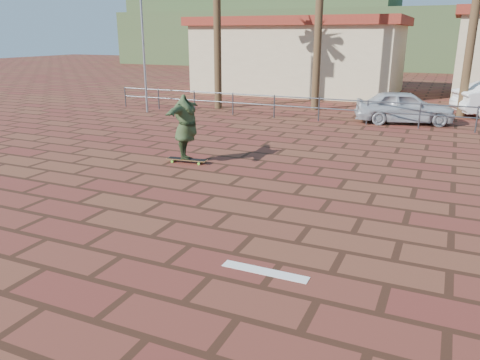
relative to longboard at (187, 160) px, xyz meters
name	(u,v)px	position (x,y,z in m)	size (l,w,h in m)	color
ground	(253,235)	(3.68, -3.89, -0.10)	(120.00, 120.00, 0.00)	brown
paint_stripe	(265,271)	(4.38, -5.09, -0.09)	(1.40, 0.22, 0.01)	white
guardrail	(368,108)	(3.68, 8.11, 0.58)	(24.06, 0.06, 1.00)	#47494F
flagpole	(144,8)	(-6.20, 7.11, 4.54)	(1.30, 0.10, 8.00)	gray
building_west	(300,55)	(-2.32, 18.11, 2.18)	(12.60, 7.60, 4.50)	beige
hill_front	(429,39)	(3.68, 46.11, 2.90)	(70.00, 18.00, 6.00)	#384C28
hill_back	(262,30)	(-18.32, 52.11, 3.90)	(35.00, 14.00, 8.00)	#384C28
longboard	(187,160)	(0.00, 0.00, 0.00)	(1.22, 0.40, 0.12)	olive
skateboarder	(186,127)	(0.00, 0.00, 0.94)	(2.26, 0.61, 1.84)	#304022
car_silver	(404,107)	(4.99, 9.11, 0.57)	(1.57, 3.91, 1.33)	silver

